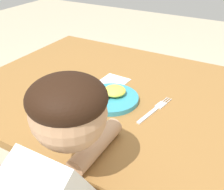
% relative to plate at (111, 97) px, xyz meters
% --- Properties ---
extents(dining_table, '(1.19, 0.93, 0.70)m').
position_rel_plate_xyz_m(dining_table, '(-0.03, 0.09, -0.13)').
color(dining_table, olive).
rests_on(dining_table, ground_plane).
extents(plate, '(0.22, 0.22, 0.05)m').
position_rel_plate_xyz_m(plate, '(0.00, 0.00, 0.00)').
color(plate, teal).
rests_on(plate, dining_table).
extents(fork, '(0.06, 0.21, 0.01)m').
position_rel_plate_xyz_m(fork, '(0.18, 0.02, -0.01)').
color(fork, silver).
rests_on(fork, dining_table).
extents(spoon, '(0.10, 0.22, 0.02)m').
position_rel_plate_xyz_m(spoon, '(-0.17, 0.06, -0.01)').
color(spoon, tan).
rests_on(spoon, dining_table).
extents(drinking_cup, '(0.07, 0.07, 0.08)m').
position_rel_plate_xyz_m(drinking_cup, '(-0.14, -0.19, 0.03)').
color(drinking_cup, silver).
rests_on(drinking_cup, dining_table).
extents(napkin, '(0.12, 0.16, 0.00)m').
position_rel_plate_xyz_m(napkin, '(-0.07, 0.12, -0.01)').
color(napkin, white).
rests_on(napkin, dining_table).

